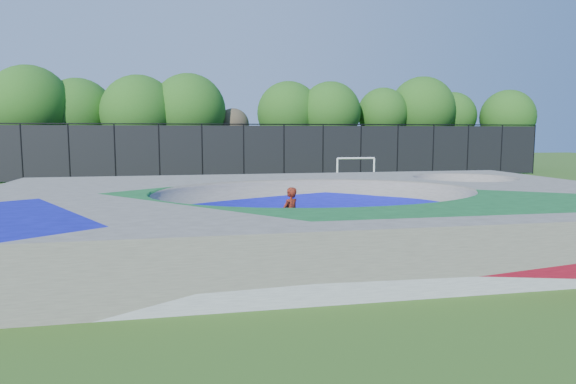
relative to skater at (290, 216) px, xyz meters
name	(u,v)px	position (x,y,z in m)	size (l,w,h in m)	color
ground	(316,234)	(1.16, 1.34, -0.88)	(120.00, 120.00, 0.00)	#2E5517
skate_deck	(316,212)	(1.16, 1.34, -0.13)	(22.00, 14.00, 1.50)	gray
skater	(290,216)	(0.00, 0.00, 0.00)	(0.64, 0.42, 1.76)	red
skateboard	(290,243)	(0.00, 0.00, -0.85)	(0.78, 0.22, 0.05)	black
soccer_goal	(356,166)	(8.03, 17.26, 0.34)	(2.68, 0.12, 1.76)	white
fence	(244,150)	(1.16, 22.34, 1.22)	(48.09, 0.09, 4.04)	black
treeline	(211,112)	(-0.91, 27.23, 4.19)	(52.94, 7.60, 8.48)	#402E20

